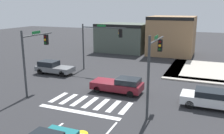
{
  "coord_description": "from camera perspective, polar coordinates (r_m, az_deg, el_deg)",
  "views": [
    {
      "loc": [
        8.83,
        -21.23,
        7.6
      ],
      "look_at": [
        -0.03,
        0.21,
        1.92
      ],
      "focal_mm": 39.48,
      "sensor_mm": 36.0,
      "label": 1
    }
  ],
  "objects": [
    {
      "name": "storefront_row",
      "position": [
        42.14,
        8.26,
        7.04
      ],
      "size": [
        16.04,
        6.89,
        6.15
      ],
      "color": "#4C564C",
      "rests_on": "ground_plane"
    },
    {
      "name": "bike_detector_marking",
      "position": [
        15.8,
        -7.27,
        -15.1
      ],
      "size": [
        0.92,
        0.92,
        0.01
      ],
      "color": "yellow",
      "rests_on": "ground_plane"
    },
    {
      "name": "traffic_signal_southeast",
      "position": [
        17.81,
        9.71,
        1.68
      ],
      "size": [
        0.32,
        4.47,
        5.81
      ],
      "rotation": [
        0.0,
        0.0,
        1.57
      ],
      "color": "#383A3D",
      "rests_on": "ground_plane"
    },
    {
      "name": "traffic_signal_southwest",
      "position": [
        22.78,
        -17.53,
        3.68
      ],
      "size": [
        0.32,
        4.13,
        5.73
      ],
      "rotation": [
        0.0,
        0.0,
        1.57
      ],
      "color": "#383A3D",
      "rests_on": "ground_plane"
    },
    {
      "name": "traffic_signal_northwest",
      "position": [
        29.37,
        -3.0,
        6.61
      ],
      "size": [
        5.59,
        0.32,
        5.62
      ],
      "color": "#383A3D",
      "rests_on": "ground_plane"
    },
    {
      "name": "car_maroon",
      "position": [
        22.39,
        1.67,
        -4.16
      ],
      "size": [
        4.65,
        1.92,
        1.41
      ],
      "rotation": [
        0.0,
        0.0,
        3.14
      ],
      "color": "maroon",
      "rests_on": "ground_plane"
    },
    {
      "name": "car_white",
      "position": [
        20.57,
        22.19,
        -6.8
      ],
      "size": [
        4.7,
        1.91,
        1.41
      ],
      "rotation": [
        0.0,
        0.0,
        3.14
      ],
      "color": "white",
      "rests_on": "ground_plane"
    },
    {
      "name": "ground_plane",
      "position": [
        24.22,
        -0.13,
        -4.53
      ],
      "size": [
        120.0,
        120.0,
        0.0
      ],
      "primitive_type": "plane",
      "color": "#2B2B2D"
    },
    {
      "name": "crosswalk_near",
      "position": [
        20.39,
        -5.04,
        -8.17
      ],
      "size": [
        6.6,
        2.48,
        0.01
      ],
      "color": "silver",
      "rests_on": "ground_plane"
    },
    {
      "name": "curb_corner_northeast",
      "position": [
        31.57,
        21.15,
        -0.98
      ],
      "size": [
        10.0,
        10.6,
        0.15
      ],
      "color": "#B2AA9E",
      "rests_on": "ground_plane"
    },
    {
      "name": "car_gray",
      "position": [
        29.43,
        -13.45,
        -0.08
      ],
      "size": [
        4.42,
        1.87,
        1.47
      ],
      "color": "slate",
      "rests_on": "ground_plane"
    }
  ]
}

